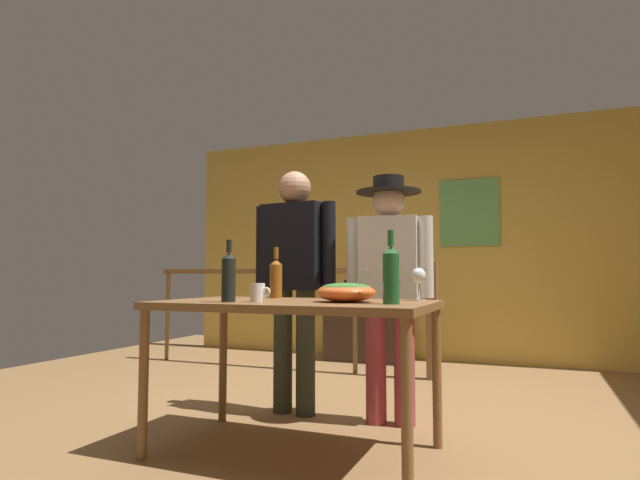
{
  "coord_description": "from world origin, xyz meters",
  "views": [
    {
      "loc": [
        1.04,
        -3.04,
        0.93
      ],
      "look_at": [
        -0.13,
        -0.16,
        1.14
      ],
      "focal_mm": 29.06,
      "sensor_mm": 36.0,
      "label": 1
    }
  ],
  "objects_px": {
    "salad_bowl": "(346,291)",
    "person_standing_left": "(294,267)",
    "framed_picture": "(469,213)",
    "wine_bottle_amber": "(276,277)",
    "flat_screen_tv": "(367,294)",
    "wine_glass": "(419,277)",
    "person_standing_right": "(389,277)",
    "serving_table": "(295,315)",
    "stair_railing": "(333,303)",
    "mug_white": "(258,293)",
    "wine_bottle_dark": "(229,276)",
    "wine_bottle_green": "(391,274)",
    "tv_console": "(368,338)"
  },
  "relations": [
    {
      "from": "wine_bottle_dark",
      "to": "framed_picture",
      "type": "bearing_deg",
      "value": 76.47
    },
    {
      "from": "serving_table",
      "to": "wine_bottle_amber",
      "type": "bearing_deg",
      "value": 131.17
    },
    {
      "from": "flat_screen_tv",
      "to": "person_standing_left",
      "type": "relative_size",
      "value": 0.3
    },
    {
      "from": "framed_picture",
      "to": "stair_railing",
      "type": "relative_size",
      "value": 0.24
    },
    {
      "from": "person_standing_left",
      "to": "salad_bowl",
      "type": "bearing_deg",
      "value": 137.49
    },
    {
      "from": "serving_table",
      "to": "wine_bottle_green",
      "type": "relative_size",
      "value": 4.09
    },
    {
      "from": "serving_table",
      "to": "wine_glass",
      "type": "height_order",
      "value": "wine_glass"
    },
    {
      "from": "wine_bottle_green",
      "to": "wine_bottle_dark",
      "type": "height_order",
      "value": "wine_bottle_green"
    },
    {
      "from": "wine_glass",
      "to": "framed_picture",
      "type": "bearing_deg",
      "value": 90.63
    },
    {
      "from": "wine_bottle_dark",
      "to": "person_standing_left",
      "type": "bearing_deg",
      "value": 93.69
    },
    {
      "from": "framed_picture",
      "to": "serving_table",
      "type": "height_order",
      "value": "framed_picture"
    },
    {
      "from": "framed_picture",
      "to": "wine_glass",
      "type": "relative_size",
      "value": 4.1
    },
    {
      "from": "framed_picture",
      "to": "wine_glass",
      "type": "bearing_deg",
      "value": -89.37
    },
    {
      "from": "tv_console",
      "to": "wine_bottle_green",
      "type": "xyz_separation_m",
      "value": [
        1.06,
        -3.1,
        0.69
      ]
    },
    {
      "from": "salad_bowl",
      "to": "wine_glass",
      "type": "bearing_deg",
      "value": 42.44
    },
    {
      "from": "tv_console",
      "to": "person_standing_right",
      "type": "height_order",
      "value": "person_standing_right"
    },
    {
      "from": "framed_picture",
      "to": "salad_bowl",
      "type": "xyz_separation_m",
      "value": [
        -0.28,
        -3.28,
        -0.77
      ]
    },
    {
      "from": "salad_bowl",
      "to": "person_standing_left",
      "type": "relative_size",
      "value": 0.18
    },
    {
      "from": "tv_console",
      "to": "person_standing_right",
      "type": "bearing_deg",
      "value": -69.89
    },
    {
      "from": "wine_glass",
      "to": "mug_white",
      "type": "distance_m",
      "value": 0.87
    },
    {
      "from": "flat_screen_tv",
      "to": "wine_bottle_amber",
      "type": "xyz_separation_m",
      "value": [
        0.23,
        -2.65,
        0.19
      ]
    },
    {
      "from": "person_standing_right",
      "to": "serving_table",
      "type": "bearing_deg",
      "value": 58.56
    },
    {
      "from": "stair_railing",
      "to": "wine_bottle_green",
      "type": "relative_size",
      "value": 8.57
    },
    {
      "from": "wine_bottle_green",
      "to": "wine_glass",
      "type": "bearing_deg",
      "value": 82.34
    },
    {
      "from": "tv_console",
      "to": "person_standing_right",
      "type": "xyz_separation_m",
      "value": [
        0.84,
        -2.29,
        0.67
      ]
    },
    {
      "from": "wine_bottle_green",
      "to": "mug_white",
      "type": "distance_m",
      "value": 0.7
    },
    {
      "from": "stair_railing",
      "to": "mug_white",
      "type": "xyz_separation_m",
      "value": [
        0.49,
        -2.39,
        0.17
      ]
    },
    {
      "from": "wine_glass",
      "to": "flat_screen_tv",
      "type": "bearing_deg",
      "value": 112.52
    },
    {
      "from": "wine_glass",
      "to": "person_standing_right",
      "type": "distance_m",
      "value": 0.5
    },
    {
      "from": "mug_white",
      "to": "flat_screen_tv",
      "type": "bearing_deg",
      "value": 96.73
    },
    {
      "from": "framed_picture",
      "to": "person_standing_right",
      "type": "height_order",
      "value": "framed_picture"
    },
    {
      "from": "person_standing_left",
      "to": "wine_bottle_amber",
      "type": "bearing_deg",
      "value": 104.58
    },
    {
      "from": "wine_bottle_amber",
      "to": "flat_screen_tv",
      "type": "bearing_deg",
      "value": 94.93
    },
    {
      "from": "mug_white",
      "to": "framed_picture",
      "type": "bearing_deg",
      "value": 78.43
    },
    {
      "from": "wine_bottle_green",
      "to": "person_standing_right",
      "type": "relative_size",
      "value": 0.23
    },
    {
      "from": "stair_railing",
      "to": "salad_bowl",
      "type": "relative_size",
      "value": 9.94
    },
    {
      "from": "salad_bowl",
      "to": "person_standing_right",
      "type": "distance_m",
      "value": 0.71
    },
    {
      "from": "wine_bottle_green",
      "to": "mug_white",
      "type": "xyz_separation_m",
      "value": [
        -0.69,
        -0.06,
        -0.1
      ]
    },
    {
      "from": "salad_bowl",
      "to": "stair_railing",
      "type": "bearing_deg",
      "value": 112.18
    },
    {
      "from": "framed_picture",
      "to": "person_standing_left",
      "type": "distance_m",
      "value": 2.8
    },
    {
      "from": "salad_bowl",
      "to": "wine_bottle_amber",
      "type": "relative_size",
      "value": 0.98
    },
    {
      "from": "wine_bottle_dark",
      "to": "flat_screen_tv",
      "type": "bearing_deg",
      "value": 94.14
    },
    {
      "from": "serving_table",
      "to": "person_standing_left",
      "type": "xyz_separation_m",
      "value": [
        -0.33,
        0.71,
        0.27
      ]
    },
    {
      "from": "salad_bowl",
      "to": "person_standing_left",
      "type": "height_order",
      "value": "person_standing_left"
    },
    {
      "from": "stair_railing",
      "to": "wine_bottle_amber",
      "type": "height_order",
      "value": "wine_bottle_amber"
    },
    {
      "from": "serving_table",
      "to": "salad_bowl",
      "type": "bearing_deg",
      "value": 0.12
    },
    {
      "from": "framed_picture",
      "to": "person_standing_right",
      "type": "relative_size",
      "value": 0.47
    },
    {
      "from": "flat_screen_tv",
      "to": "wine_bottle_amber",
      "type": "relative_size",
      "value": 1.61
    },
    {
      "from": "serving_table",
      "to": "wine_bottle_amber",
      "type": "xyz_separation_m",
      "value": [
        -0.28,
        0.32,
        0.2
      ]
    },
    {
      "from": "stair_railing",
      "to": "wine_bottle_dark",
      "type": "relative_size",
      "value": 9.44
    }
  ]
}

